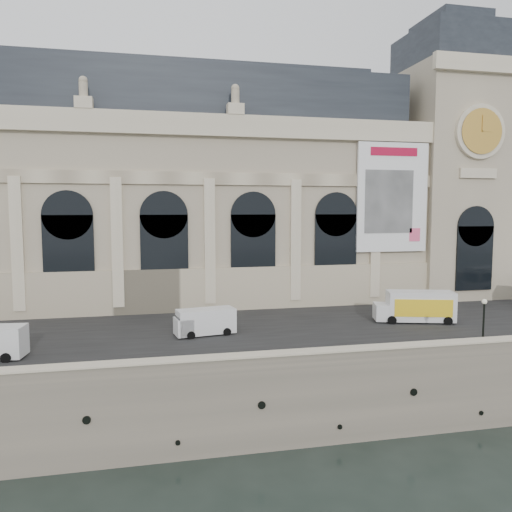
% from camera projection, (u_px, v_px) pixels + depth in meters
% --- Properties ---
extents(ground, '(260.00, 260.00, 0.00)m').
position_uv_depth(ground, '(234.00, 456.00, 35.74)').
color(ground, black).
rests_on(ground, ground).
extents(quay, '(160.00, 70.00, 6.00)m').
position_uv_depth(quay, '(192.00, 314.00, 69.51)').
color(quay, gray).
rests_on(quay, ground).
extents(street, '(160.00, 24.00, 0.06)m').
position_uv_depth(street, '(210.00, 328.00, 48.79)').
color(street, '#2D2D2D').
rests_on(street, quay).
extents(parapet, '(160.00, 1.40, 1.21)m').
position_uv_depth(parapet, '(233.00, 363.00, 35.70)').
color(parapet, gray).
rests_on(parapet, quay).
extents(museum, '(69.00, 18.70, 29.10)m').
position_uv_depth(museum, '(145.00, 192.00, 62.64)').
color(museum, '#BAAD8F').
rests_on(museum, quay).
extents(clock_pavilion, '(13.00, 14.72, 36.70)m').
position_uv_depth(clock_pavilion, '(445.00, 166.00, 67.87)').
color(clock_pavilion, '#BAAD8F').
rests_on(clock_pavilion, quay).
extents(van_c, '(5.77, 2.98, 2.45)m').
position_uv_depth(van_c, '(202.00, 322.00, 45.90)').
color(van_c, white).
rests_on(van_c, quay).
extents(box_truck, '(8.33, 4.60, 3.20)m').
position_uv_depth(box_truck, '(416.00, 307.00, 51.24)').
color(box_truck, silver).
rests_on(box_truck, quay).
extents(lamp_right, '(0.42, 0.42, 4.16)m').
position_uv_depth(lamp_right, '(483.00, 324.00, 41.67)').
color(lamp_right, black).
rests_on(lamp_right, quay).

